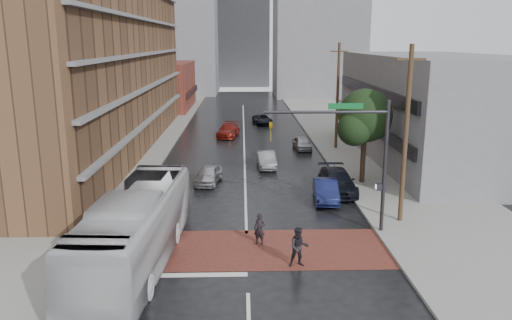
{
  "coord_description": "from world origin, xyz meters",
  "views": [
    {
      "loc": [
        -0.2,
        -22.71,
        10.14
      ],
      "look_at": [
        0.59,
        5.03,
        3.5
      ],
      "focal_mm": 35.0,
      "sensor_mm": 36.0,
      "label": 1
    }
  ],
  "objects_px": {
    "transit_bus": "(136,228)",
    "pedestrian_a": "(260,229)",
    "car_travel_a": "(209,175)",
    "car_parked_far": "(302,143)",
    "suv_travel": "(262,119)",
    "car_parked_mid": "(337,181)",
    "car_travel_b": "(266,160)",
    "car_travel_c": "(228,130)",
    "car_parked_near": "(326,191)",
    "pedestrian_b": "(299,247)"
  },
  "relations": [
    {
      "from": "transit_bus",
      "to": "pedestrian_a",
      "type": "distance_m",
      "value": 6.22
    },
    {
      "from": "pedestrian_a",
      "to": "car_travel_a",
      "type": "height_order",
      "value": "pedestrian_a"
    },
    {
      "from": "pedestrian_a",
      "to": "car_parked_far",
      "type": "xyz_separation_m",
      "value": [
        4.87,
        22.74,
        -0.21
      ]
    },
    {
      "from": "car_travel_a",
      "to": "suv_travel",
      "type": "height_order",
      "value": "car_travel_a"
    },
    {
      "from": "transit_bus",
      "to": "car_parked_mid",
      "type": "relative_size",
      "value": 2.38
    },
    {
      "from": "car_travel_b",
      "to": "car_travel_c",
      "type": "xyz_separation_m",
      "value": [
        -3.47,
        13.6,
        0.04
      ]
    },
    {
      "from": "car_travel_a",
      "to": "suv_travel",
      "type": "relative_size",
      "value": 0.92
    },
    {
      "from": "car_travel_c",
      "to": "car_parked_mid",
      "type": "xyz_separation_m",
      "value": [
        8.0,
        -20.58,
        0.06
      ]
    },
    {
      "from": "car_travel_b",
      "to": "car_parked_near",
      "type": "height_order",
      "value": "car_parked_near"
    },
    {
      "from": "car_travel_b",
      "to": "car_parked_mid",
      "type": "distance_m",
      "value": 8.32
    },
    {
      "from": "car_travel_a",
      "to": "car_parked_near",
      "type": "xyz_separation_m",
      "value": [
        7.87,
        -4.29,
        0.03
      ]
    },
    {
      "from": "pedestrian_a",
      "to": "car_travel_a",
      "type": "xyz_separation_m",
      "value": [
        -3.33,
        11.28,
        -0.16
      ]
    },
    {
      "from": "car_travel_a",
      "to": "pedestrian_a",
      "type": "bearing_deg",
      "value": -63.92
    },
    {
      "from": "transit_bus",
      "to": "car_travel_c",
      "type": "distance_m",
      "value": 31.78
    },
    {
      "from": "suv_travel",
      "to": "car_parked_far",
      "type": "relative_size",
      "value": 1.16
    },
    {
      "from": "car_parked_far",
      "to": "car_travel_b",
      "type": "bearing_deg",
      "value": -122.78
    },
    {
      "from": "suv_travel",
      "to": "car_parked_mid",
      "type": "relative_size",
      "value": 0.8
    },
    {
      "from": "suv_travel",
      "to": "car_parked_mid",
      "type": "distance_m",
      "value": 29.22
    },
    {
      "from": "transit_bus",
      "to": "car_parked_near",
      "type": "height_order",
      "value": "transit_bus"
    },
    {
      "from": "car_travel_a",
      "to": "suv_travel",
      "type": "bearing_deg",
      "value": 88.95
    },
    {
      "from": "pedestrian_a",
      "to": "car_parked_near",
      "type": "relative_size",
      "value": 0.39
    },
    {
      "from": "car_parked_near",
      "to": "car_travel_a",
      "type": "bearing_deg",
      "value": 155.72
    },
    {
      "from": "suv_travel",
      "to": "car_parked_near",
      "type": "distance_m",
      "value": 30.97
    },
    {
      "from": "car_travel_b",
      "to": "car_parked_far",
      "type": "bearing_deg",
      "value": 58.63
    },
    {
      "from": "transit_bus",
      "to": "car_parked_near",
      "type": "relative_size",
      "value": 3.0
    },
    {
      "from": "car_parked_near",
      "to": "car_parked_mid",
      "type": "xyz_separation_m",
      "value": [
        1.1,
        1.89,
        0.07
      ]
    },
    {
      "from": "car_travel_a",
      "to": "car_parked_far",
      "type": "bearing_deg",
      "value": 64.1
    },
    {
      "from": "pedestrian_a",
      "to": "car_parked_mid",
      "type": "distance_m",
      "value": 10.52
    },
    {
      "from": "car_parked_mid",
      "to": "car_travel_b",
      "type": "bearing_deg",
      "value": 122.39
    },
    {
      "from": "car_travel_a",
      "to": "car_travel_c",
      "type": "height_order",
      "value": "car_travel_c"
    },
    {
      "from": "transit_bus",
      "to": "car_travel_c",
      "type": "bearing_deg",
      "value": 87.43
    },
    {
      "from": "pedestrian_a",
      "to": "car_travel_a",
      "type": "bearing_deg",
      "value": 130.26
    },
    {
      "from": "pedestrian_a",
      "to": "car_travel_c",
      "type": "distance_m",
      "value": 29.56
    },
    {
      "from": "pedestrian_b",
      "to": "car_parked_far",
      "type": "xyz_separation_m",
      "value": [
        3.15,
        25.36,
        -0.32
      ]
    },
    {
      "from": "car_parked_near",
      "to": "car_parked_far",
      "type": "relative_size",
      "value": 1.16
    },
    {
      "from": "pedestrian_a",
      "to": "car_travel_c",
      "type": "xyz_separation_m",
      "value": [
        -2.36,
        29.47,
        -0.12
      ]
    },
    {
      "from": "suv_travel",
      "to": "car_parked_mid",
      "type": "bearing_deg",
      "value": -92.19
    },
    {
      "from": "pedestrian_a",
      "to": "pedestrian_b",
      "type": "distance_m",
      "value": 3.13
    },
    {
      "from": "transit_bus",
      "to": "car_parked_far",
      "type": "height_order",
      "value": "transit_bus"
    },
    {
      "from": "pedestrian_a",
      "to": "car_parked_mid",
      "type": "height_order",
      "value": "pedestrian_a"
    },
    {
      "from": "car_travel_b",
      "to": "car_travel_c",
      "type": "height_order",
      "value": "car_travel_c"
    },
    {
      "from": "car_travel_c",
      "to": "pedestrian_a",
      "type": "bearing_deg",
      "value": -76.51
    },
    {
      "from": "car_travel_c",
      "to": "car_parked_far",
      "type": "xyz_separation_m",
      "value": [
        7.22,
        -6.72,
        -0.09
      ]
    },
    {
      "from": "pedestrian_a",
      "to": "pedestrian_b",
      "type": "relative_size",
      "value": 0.87
    },
    {
      "from": "car_travel_c",
      "to": "car_parked_near",
      "type": "bearing_deg",
      "value": -64.03
    },
    {
      "from": "car_travel_b",
      "to": "car_travel_a",
      "type": "bearing_deg",
      "value": -136.88
    },
    {
      "from": "car_travel_b",
      "to": "suv_travel",
      "type": "bearing_deg",
      "value": 85.73
    },
    {
      "from": "car_travel_c",
      "to": "car_parked_near",
      "type": "xyz_separation_m",
      "value": [
        6.9,
        -22.47,
        -0.01
      ]
    },
    {
      "from": "car_parked_far",
      "to": "car_travel_c",
      "type": "bearing_deg",
      "value": 132.86
    },
    {
      "from": "pedestrian_b",
      "to": "car_parked_far",
      "type": "bearing_deg",
      "value": 78.97
    }
  ]
}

